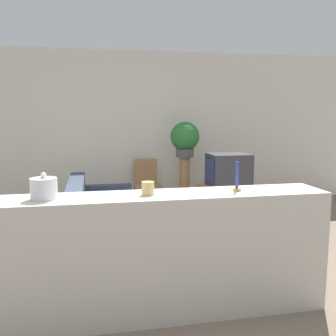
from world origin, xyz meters
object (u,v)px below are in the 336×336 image
(couch, at_px, (101,219))
(television, at_px, (228,170))
(wooden_chair, at_px, (147,182))
(potted_plant, at_px, (185,138))
(decorative_bowl, at_px, (44,188))

(couch, relative_size, television, 3.15)
(television, relative_size, wooden_chair, 0.71)
(wooden_chair, height_order, potted_plant, potted_plant)
(couch, bearing_deg, decorative_bowl, -102.62)
(couch, bearing_deg, potted_plant, 40.36)
(potted_plant, bearing_deg, decorative_bowl, -120.47)
(television, xyz_separation_m, potted_plant, (-0.49, 0.71, 0.44))
(couch, distance_m, television, 2.03)
(television, height_order, potted_plant, potted_plant)
(television, height_order, decorative_bowl, decorative_bowl)
(couch, xyz_separation_m, wooden_chair, (0.81, 1.46, 0.20))
(television, distance_m, potted_plant, 0.97)
(couch, height_order, wooden_chair, wooden_chair)
(couch, height_order, potted_plant, potted_plant)
(television, bearing_deg, potted_plant, 124.56)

